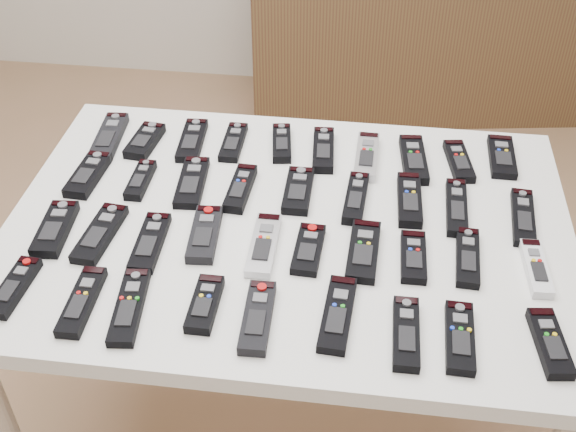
# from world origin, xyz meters

# --- Properties ---
(ground) EXTENTS (4.00, 4.00, 0.00)m
(ground) POSITION_xyz_m (0.00, 0.00, 0.00)
(ground) COLOR #98744D
(ground) RESTS_ON ground
(table) EXTENTS (1.25, 0.88, 0.78)m
(table) POSITION_xyz_m (0.07, -0.09, 0.72)
(table) COLOR white
(table) RESTS_ON ground
(sideboard) EXTENTS (1.58, 0.62, 0.77)m
(sideboard) POSITION_xyz_m (0.45, 1.78, 0.38)
(sideboard) COLOR #492D1D
(sideboard) RESTS_ON ground
(remote_0) EXTENTS (0.07, 0.21, 0.02)m
(remote_0) POSITION_xyz_m (-0.42, 0.18, 0.79)
(remote_0) COLOR black
(remote_0) RESTS_ON table
(remote_1) EXTENTS (0.07, 0.15, 0.02)m
(remote_1) POSITION_xyz_m (-0.33, 0.18, 0.79)
(remote_1) COLOR black
(remote_1) RESTS_ON table
(remote_2) EXTENTS (0.07, 0.18, 0.02)m
(remote_2) POSITION_xyz_m (-0.21, 0.20, 0.79)
(remote_2) COLOR black
(remote_2) RESTS_ON table
(remote_3) EXTENTS (0.05, 0.16, 0.02)m
(remote_3) POSITION_xyz_m (-0.10, 0.20, 0.79)
(remote_3) COLOR black
(remote_3) RESTS_ON table
(remote_4) EXTENTS (0.07, 0.16, 0.02)m
(remote_4) POSITION_xyz_m (0.02, 0.21, 0.79)
(remote_4) COLOR black
(remote_4) RESTS_ON table
(remote_5) EXTENTS (0.06, 0.18, 0.02)m
(remote_5) POSITION_xyz_m (0.13, 0.19, 0.79)
(remote_5) COLOR black
(remote_5) RESTS_ON table
(remote_6) EXTENTS (0.06, 0.19, 0.02)m
(remote_6) POSITION_xyz_m (0.24, 0.18, 0.79)
(remote_6) COLOR #B7B7BC
(remote_6) RESTS_ON table
(remote_7) EXTENTS (0.07, 0.19, 0.02)m
(remote_7) POSITION_xyz_m (0.35, 0.18, 0.79)
(remote_7) COLOR black
(remote_7) RESTS_ON table
(remote_8) EXTENTS (0.07, 0.17, 0.02)m
(remote_8) POSITION_xyz_m (0.46, 0.19, 0.79)
(remote_8) COLOR black
(remote_8) RESTS_ON table
(remote_9) EXTENTS (0.06, 0.17, 0.02)m
(remote_9) POSITION_xyz_m (0.57, 0.22, 0.79)
(remote_9) COLOR black
(remote_9) RESTS_ON table
(remote_10) EXTENTS (0.07, 0.17, 0.02)m
(remote_10) POSITION_xyz_m (-0.42, 0.02, 0.79)
(remote_10) COLOR black
(remote_10) RESTS_ON table
(remote_11) EXTENTS (0.04, 0.14, 0.02)m
(remote_11) POSITION_xyz_m (-0.29, 0.01, 0.79)
(remote_11) COLOR black
(remote_11) RESTS_ON table
(remote_12) EXTENTS (0.07, 0.19, 0.02)m
(remote_12) POSITION_xyz_m (-0.17, 0.02, 0.79)
(remote_12) COLOR black
(remote_12) RESTS_ON table
(remote_13) EXTENTS (0.05, 0.17, 0.02)m
(remote_13) POSITION_xyz_m (-0.05, 0.01, 0.79)
(remote_13) COLOR black
(remote_13) RESTS_ON table
(remote_14) EXTENTS (0.06, 0.16, 0.02)m
(remote_14) POSITION_xyz_m (0.08, 0.02, 0.79)
(remote_14) COLOR black
(remote_14) RESTS_ON table
(remote_15) EXTENTS (0.05, 0.18, 0.02)m
(remote_15) POSITION_xyz_m (0.22, 0.01, 0.79)
(remote_15) COLOR black
(remote_15) RESTS_ON table
(remote_16) EXTENTS (0.06, 0.18, 0.02)m
(remote_16) POSITION_xyz_m (0.34, 0.02, 0.79)
(remote_16) COLOR black
(remote_16) RESTS_ON table
(remote_17) EXTENTS (0.05, 0.19, 0.02)m
(remote_17) POSITION_xyz_m (0.45, 0.00, 0.79)
(remote_17) COLOR black
(remote_17) RESTS_ON table
(remote_18) EXTENTS (0.06, 0.19, 0.02)m
(remote_18) POSITION_xyz_m (0.59, -0.01, 0.79)
(remote_18) COLOR black
(remote_18) RESTS_ON table
(remote_19) EXTENTS (0.07, 0.17, 0.02)m
(remote_19) POSITION_xyz_m (-0.42, -0.19, 0.79)
(remote_19) COLOR black
(remote_19) RESTS_ON table
(remote_20) EXTENTS (0.07, 0.19, 0.02)m
(remote_20) POSITION_xyz_m (-0.32, -0.19, 0.79)
(remote_20) COLOR black
(remote_20) RESTS_ON table
(remote_21) EXTENTS (0.06, 0.18, 0.02)m
(remote_21) POSITION_xyz_m (-0.21, -0.20, 0.79)
(remote_21) COLOR black
(remote_21) RESTS_ON table
(remote_22) EXTENTS (0.07, 0.17, 0.02)m
(remote_22) POSITION_xyz_m (-0.10, -0.16, 0.79)
(remote_22) COLOR black
(remote_22) RESTS_ON table
(remote_23) EXTENTS (0.06, 0.19, 0.02)m
(remote_23) POSITION_xyz_m (0.03, -0.18, 0.79)
(remote_23) COLOR #B7B7BC
(remote_23) RESTS_ON table
(remote_24) EXTENTS (0.06, 0.15, 0.02)m
(remote_24) POSITION_xyz_m (0.13, -0.18, 0.79)
(remote_24) COLOR black
(remote_24) RESTS_ON table
(remote_25) EXTENTS (0.07, 0.18, 0.02)m
(remote_25) POSITION_xyz_m (0.24, -0.17, 0.79)
(remote_25) COLOR black
(remote_25) RESTS_ON table
(remote_26) EXTENTS (0.05, 0.15, 0.02)m
(remote_26) POSITION_xyz_m (0.35, -0.17, 0.79)
(remote_26) COLOR black
(remote_26) RESTS_ON table
(remote_27) EXTENTS (0.06, 0.17, 0.02)m
(remote_27) POSITION_xyz_m (0.46, -0.16, 0.79)
(remote_27) COLOR black
(remote_27) RESTS_ON table
(remote_28) EXTENTS (0.05, 0.16, 0.02)m
(remote_28) POSITION_xyz_m (0.60, -0.18, 0.79)
(remote_28) COLOR silver
(remote_28) RESTS_ON table
(remote_29) EXTENTS (0.05, 0.16, 0.02)m
(remote_29) POSITION_xyz_m (-0.44, -0.37, 0.79)
(remote_29) COLOR black
(remote_29) RESTS_ON table
(remote_30) EXTENTS (0.05, 0.18, 0.02)m
(remote_30) POSITION_xyz_m (-0.29, -0.39, 0.79)
(remote_30) COLOR black
(remote_30) RESTS_ON table
(remote_31) EXTENTS (0.07, 0.20, 0.02)m
(remote_31) POSITION_xyz_m (-0.20, -0.39, 0.79)
(remote_31) COLOR black
(remote_31) RESTS_ON table
(remote_32) EXTENTS (0.05, 0.14, 0.02)m
(remote_32) POSITION_xyz_m (-0.05, -0.36, 0.79)
(remote_32) COLOR black
(remote_32) RESTS_ON table
(remote_33) EXTENTS (0.06, 0.18, 0.02)m
(remote_33) POSITION_xyz_m (0.05, -0.38, 0.79)
(remote_33) COLOR black
(remote_33) RESTS_ON table
(remote_34) EXTENTS (0.06, 0.19, 0.02)m
(remote_34) POSITION_xyz_m (0.20, -0.36, 0.79)
(remote_34) COLOR black
(remote_34) RESTS_ON table
(remote_35) EXTENTS (0.05, 0.17, 0.02)m
(remote_35) POSITION_xyz_m (0.33, -0.39, 0.79)
(remote_35) COLOR black
(remote_35) RESTS_ON table
(remote_36) EXTENTS (0.06, 0.17, 0.02)m
(remote_36) POSITION_xyz_m (0.43, -0.39, 0.79)
(remote_36) COLOR black
(remote_36) RESTS_ON table
(remote_37) EXTENTS (0.07, 0.16, 0.02)m
(remote_37) POSITION_xyz_m (0.59, -0.38, 0.79)
(remote_37) COLOR black
(remote_37) RESTS_ON table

